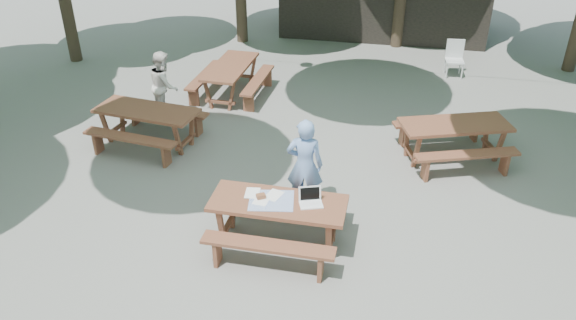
% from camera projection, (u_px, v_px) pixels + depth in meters
% --- Properties ---
extents(ground, '(80.00, 80.00, 0.00)m').
position_uv_depth(ground, '(307.00, 224.00, 8.94)').
color(ground, '#605F5B').
rests_on(ground, ground).
extents(main_picnic_table, '(2.00, 1.58, 0.75)m').
position_uv_depth(main_picnic_table, '(278.00, 221.00, 8.36)').
color(main_picnic_table, brown).
rests_on(main_picnic_table, ground).
extents(picnic_table_nw, '(2.09, 1.81, 0.75)m').
position_uv_depth(picnic_table_nw, '(149.00, 126.00, 11.07)').
color(picnic_table_nw, brown).
rests_on(picnic_table_nw, ground).
extents(picnic_table_ne, '(2.32, 2.13, 0.75)m').
position_uv_depth(picnic_table_ne, '(453.00, 140.00, 10.55)').
color(picnic_table_ne, brown).
rests_on(picnic_table_ne, ground).
extents(picnic_table_far_w, '(1.64, 2.02, 0.75)m').
position_uv_depth(picnic_table_far_w, '(231.00, 80.00, 13.11)').
color(picnic_table_far_w, brown).
rests_on(picnic_table_far_w, ground).
extents(woman, '(0.62, 0.43, 1.62)m').
position_uv_depth(woman, '(305.00, 165.00, 8.94)').
color(woman, '#7497D3').
rests_on(woman, ground).
extents(second_person, '(0.80, 0.89, 1.49)m').
position_uv_depth(second_person, '(164.00, 85.00, 11.92)').
color(second_person, silver).
rests_on(second_person, ground).
extents(plastic_chair, '(0.48, 0.48, 0.90)m').
position_uv_depth(plastic_chair, '(454.00, 66.00, 14.24)').
color(plastic_chair, silver).
rests_on(plastic_chair, ground).
extents(laptop, '(0.40, 0.36, 0.24)m').
position_uv_depth(laptop, '(310.00, 199.00, 8.11)').
color(laptop, white).
rests_on(laptop, main_picnic_table).
extents(tabletop_clutter, '(0.81, 0.65, 0.08)m').
position_uv_depth(tabletop_clutter, '(269.00, 199.00, 8.21)').
color(tabletop_clutter, '#3255AC').
rests_on(tabletop_clutter, main_picnic_table).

